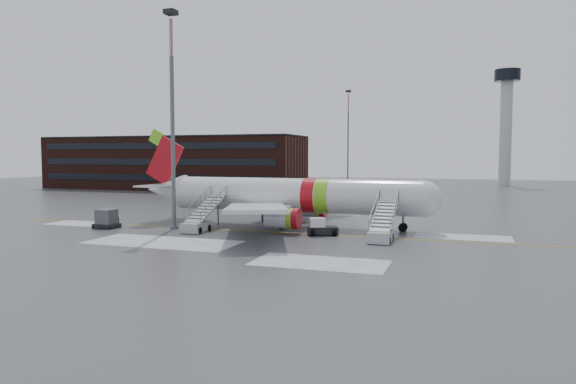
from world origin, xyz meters
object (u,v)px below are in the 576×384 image
at_px(airstair_fwd, 382,229).
at_px(airstair_aft, 200,221).
at_px(baggage_tractor, 108,221).
at_px(pushback_tug, 321,227).
at_px(light_mast_near, 172,116).
at_px(uld_container, 106,219).
at_px(airliner, 286,196).

height_order(airstair_fwd, airstair_aft, same).
xyz_separation_m(airstair_fwd, baggage_tractor, (-30.43, -0.31, -0.47)).
bearing_deg(airstair_aft, pushback_tug, 7.03).
height_order(pushback_tug, light_mast_near, light_mast_near).
bearing_deg(light_mast_near, airstair_aft, -10.84).
bearing_deg(airstair_aft, airstair_fwd, 0.00).
bearing_deg(uld_container, airstair_aft, 6.68).
xyz_separation_m(pushback_tug, baggage_tractor, (-24.11, -1.88, -0.16)).
bearing_deg(pushback_tug, baggage_tractor, -175.55).
distance_m(airstair_fwd, light_mast_near, 25.11).
relative_size(uld_container, baggage_tractor, 0.93).
bearing_deg(airstair_fwd, uld_container, -177.57).
height_order(airstair_fwd, uld_container, airstair_fwd).
bearing_deg(airliner, light_mast_near, -151.50).
relative_size(airliner, pushback_tug, 10.44).
bearing_deg(pushback_tug, airstair_aft, -172.97).
bearing_deg(baggage_tractor, pushback_tug, 4.45).
bearing_deg(airstair_fwd, airliner, 150.91).
relative_size(baggage_tractor, light_mast_near, 0.12).
height_order(airliner, airstair_aft, airliner).
bearing_deg(light_mast_near, baggage_tractor, -172.90).
relative_size(airstair_aft, light_mast_near, 0.33).
distance_m(pushback_tug, uld_container, 23.68).
distance_m(airliner, uld_container, 19.85).
xyz_separation_m(airstair_fwd, pushback_tug, (-6.32, 1.57, -0.31)).
relative_size(pushback_tug, uld_container, 1.34).
bearing_deg(airliner, pushback_tug, -42.49).
xyz_separation_m(airliner, uld_container, (-18.09, -7.80, -2.46)).
relative_size(airliner, light_mast_near, 1.51).
bearing_deg(baggage_tractor, light_mast_near, 7.10).
distance_m(airliner, light_mast_near, 15.05).
distance_m(uld_container, baggage_tractor, 1.18).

